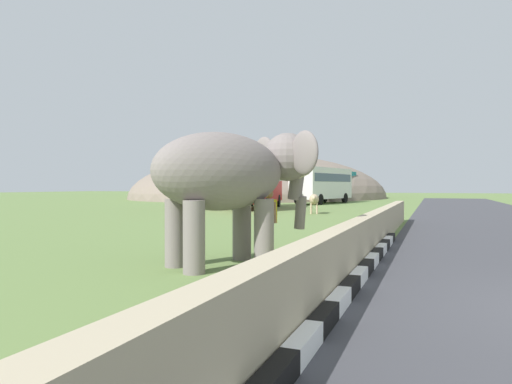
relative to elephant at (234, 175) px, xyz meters
The scene contains 9 objects.
striped_curb 4.13m from the elephant, 128.73° to the right, with size 16.20×0.20×0.24m.
barrier_parapet 2.97m from the elephant, 89.00° to the right, with size 28.00×0.36×1.00m, color tan.
elephant is the anchor object (origin of this frame).
person_handler 1.84m from the elephant, 10.34° to the right, with size 0.47×0.58×1.66m.
bus_red 24.38m from the elephant, 20.51° to the left, with size 9.41×4.11×3.50m.
bus_white 34.50m from the elephant, 10.19° to the left, with size 9.43×4.35×3.50m.
bus_teal 43.82m from the elephant, ahead, with size 8.43×3.66×3.50m.
cow_near 18.35m from the elephant, ahead, with size 1.93×0.94×1.23m.
hill_east 56.63m from the elephant, 20.40° to the left, with size 44.68×35.74×12.67m.
Camera 1 is at (-6.91, 2.71, 1.74)m, focal length 30.93 mm.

